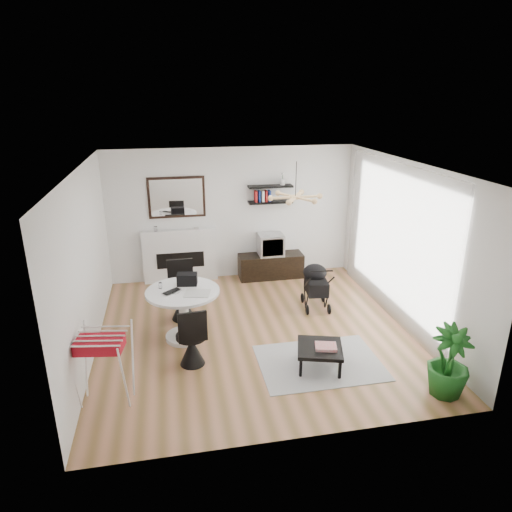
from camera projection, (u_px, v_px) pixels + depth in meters
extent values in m
plane|color=brown|center=(255.00, 332.00, 7.48)|extent=(5.00, 5.00, 0.00)
plane|color=white|center=(255.00, 166.00, 6.57)|extent=(5.00, 5.00, 0.00)
plane|color=white|center=(232.00, 214.00, 9.33)|extent=(5.00, 0.00, 5.00)
plane|color=white|center=(85.00, 265.00, 6.57)|extent=(0.00, 5.00, 5.00)
plane|color=white|center=(405.00, 244.00, 7.48)|extent=(0.00, 5.00, 5.00)
cube|color=white|center=(393.00, 241.00, 7.64)|extent=(0.04, 3.60, 2.60)
cube|color=white|center=(180.00, 256.00, 9.33)|extent=(1.50, 0.15, 1.10)
cube|color=black|center=(181.00, 260.00, 9.30)|extent=(0.95, 0.06, 0.32)
cube|color=black|center=(177.00, 197.00, 8.98)|extent=(1.12, 0.03, 0.82)
cube|color=white|center=(177.00, 198.00, 8.97)|extent=(1.02, 0.01, 0.72)
cube|color=black|center=(270.00, 202.00, 9.27)|extent=(0.90, 0.25, 0.04)
cube|color=black|center=(270.00, 186.00, 9.16)|extent=(0.90, 0.25, 0.04)
cube|color=black|center=(271.00, 266.00, 9.62)|extent=(1.34, 0.47, 0.50)
cube|color=#B5B5B7|center=(271.00, 245.00, 9.46)|extent=(0.51, 0.44, 0.44)
cube|color=black|center=(273.00, 248.00, 9.26)|extent=(0.43, 0.01, 0.35)
cylinder|color=white|center=(185.00, 336.00, 7.27)|extent=(0.61, 0.61, 0.07)
cylinder|color=white|center=(184.00, 314.00, 7.14)|extent=(0.15, 0.15, 0.72)
cylinder|color=white|center=(183.00, 292.00, 7.01)|extent=(1.14, 1.14, 0.04)
imported|color=black|center=(174.00, 292.00, 6.90)|extent=(0.35, 0.34, 0.02)
cube|color=black|center=(187.00, 279.00, 7.18)|extent=(0.34, 0.23, 0.19)
cube|color=silver|center=(197.00, 293.00, 6.89)|extent=(0.44, 0.39, 0.01)
cylinder|color=white|center=(160.00, 285.00, 7.06)|extent=(0.06, 0.06, 0.09)
cylinder|color=black|center=(182.00, 292.00, 7.75)|extent=(0.48, 0.48, 0.05)
cone|color=black|center=(183.00, 306.00, 7.84)|extent=(0.40, 0.40, 0.46)
cube|color=black|center=(180.00, 273.00, 7.86)|extent=(0.44, 0.06, 0.49)
cylinder|color=black|center=(191.00, 336.00, 6.45)|extent=(0.44, 0.44, 0.05)
cone|color=black|center=(192.00, 351.00, 6.53)|extent=(0.36, 0.36, 0.42)
cube|color=black|center=(193.00, 327.00, 6.19)|extent=(0.40, 0.08, 0.45)
cube|color=maroon|center=(101.00, 342.00, 5.51)|extent=(0.60, 0.40, 0.15)
cube|color=black|center=(316.00, 286.00, 8.18)|extent=(0.42, 0.57, 0.25)
ellipsoid|color=black|center=(315.00, 272.00, 8.26)|extent=(0.43, 0.43, 0.30)
cylinder|color=black|center=(321.00, 271.00, 7.72)|extent=(0.39, 0.07, 0.03)
torus|color=black|center=(302.00, 298.00, 8.52)|extent=(0.07, 0.19, 0.19)
torus|color=black|center=(323.00, 297.00, 8.54)|extent=(0.07, 0.19, 0.19)
torus|color=black|center=(307.00, 310.00, 8.05)|extent=(0.07, 0.19, 0.19)
torus|color=black|center=(329.00, 309.00, 8.08)|extent=(0.07, 0.19, 0.19)
cube|color=#AAAAAA|center=(319.00, 362.00, 6.61)|extent=(1.75, 1.27, 0.01)
cube|color=black|center=(320.00, 348.00, 6.42)|extent=(0.77, 0.77, 0.05)
cube|color=black|center=(301.00, 368.00, 6.24)|extent=(0.04, 0.04, 0.27)
cube|color=black|center=(340.00, 370.00, 6.20)|extent=(0.04, 0.04, 0.27)
cube|color=black|center=(300.00, 347.00, 6.74)|extent=(0.04, 0.04, 0.27)
cube|color=black|center=(337.00, 349.00, 6.70)|extent=(0.04, 0.04, 0.27)
cube|color=#D1343B|center=(326.00, 347.00, 6.37)|extent=(0.35, 0.30, 0.04)
imported|color=#175318|center=(449.00, 362.00, 5.78)|extent=(0.54, 0.54, 0.95)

